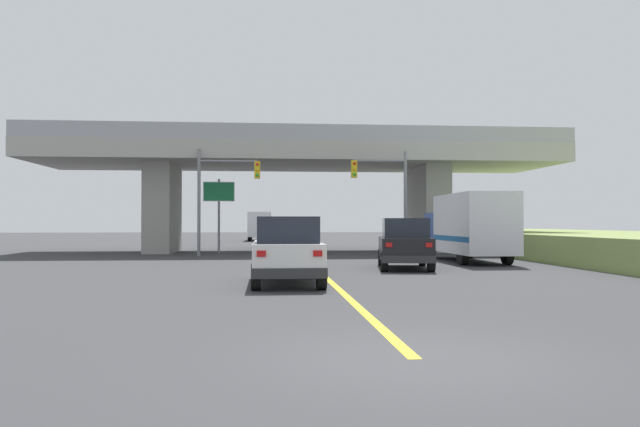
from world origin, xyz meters
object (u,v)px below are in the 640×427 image
object	(u,v)px
traffic_signal_nearside	(387,188)
traffic_signal_farside	(219,188)
highway_sign	(219,198)
semi_truck_distant	(260,226)
suv_crossing	(405,243)
box_truck	(469,227)
suv_lead	(287,250)
sedan_oncoming	(278,234)

from	to	relation	value
traffic_signal_nearside	traffic_signal_farside	xyz separation A→B (m)	(-9.32, 0.70, 0.03)
highway_sign	semi_truck_distant	distance (m)	26.78
suv_crossing	traffic_signal_nearside	distance (m)	9.98
traffic_signal_nearside	box_truck	bearing A→B (deg)	-63.35
traffic_signal_farside	suv_lead	bearing A→B (deg)	-78.64
suv_crossing	semi_truck_distant	distance (m)	39.88
box_truck	traffic_signal_nearside	bearing A→B (deg)	116.65
suv_crossing	sedan_oncoming	world-z (taller)	same
traffic_signal_farside	semi_truck_distant	bearing A→B (deg)	86.26
suv_crossing	traffic_signal_farside	bearing A→B (deg)	137.13
suv_crossing	semi_truck_distant	size ratio (longest dim) A/B	0.66
suv_crossing	sedan_oncoming	xyz separation A→B (m)	(-4.63, 21.67, 0.00)
traffic_signal_nearside	highway_sign	bearing A→B (deg)	161.30
traffic_signal_nearside	traffic_signal_farside	size ratio (longest dim) A/B	0.98
highway_sign	box_truck	bearing A→B (deg)	-35.49
highway_sign	traffic_signal_nearside	bearing A→B (deg)	-18.70
suv_crossing	box_truck	bearing A→B (deg)	53.40
suv_lead	suv_crossing	xyz separation A→B (m)	(4.91, 5.79, -0.00)
traffic_signal_nearside	sedan_oncoming	bearing A→B (deg)	115.61
traffic_signal_farside	sedan_oncoming	bearing A→B (deg)	73.03
suv_crossing	sedan_oncoming	distance (m)	22.16
sedan_oncoming	traffic_signal_farside	xyz separation A→B (m)	(-3.50, -11.45, 2.78)
suv_lead	semi_truck_distant	size ratio (longest dim) A/B	0.64
sedan_oncoming	traffic_signal_farside	size ratio (longest dim) A/B	0.78
traffic_signal_nearside	semi_truck_distant	distance (m)	30.86
box_truck	traffic_signal_nearside	world-z (taller)	traffic_signal_nearside
suv_lead	box_truck	bearing A→B (deg)	47.60
suv_lead	suv_crossing	world-z (taller)	same
traffic_signal_nearside	semi_truck_distant	size ratio (longest dim) A/B	0.82
semi_truck_distant	traffic_signal_nearside	bearing A→B (deg)	-76.06
semi_truck_distant	highway_sign	bearing A→B (deg)	-94.57
traffic_signal_nearside	highway_sign	size ratio (longest dim) A/B	1.31
semi_truck_distant	sedan_oncoming	bearing A→B (deg)	-84.88
sedan_oncoming	semi_truck_distant	world-z (taller)	semi_truck_distant
suv_lead	traffic_signal_nearside	distance (m)	16.71
suv_crossing	highway_sign	world-z (taller)	highway_sign
suv_lead	traffic_signal_farside	distance (m)	16.57
box_truck	suv_lead	bearing A→B (deg)	-132.40
traffic_signal_nearside	highway_sign	world-z (taller)	traffic_signal_nearside
highway_sign	semi_truck_distant	bearing A→B (deg)	85.43
suv_lead	box_truck	world-z (taller)	box_truck
traffic_signal_farside	highway_sign	size ratio (longest dim) A/B	1.34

